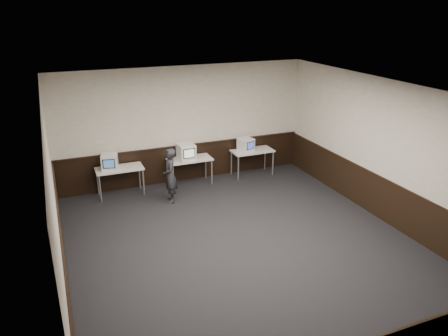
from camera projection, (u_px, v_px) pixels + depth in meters
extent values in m
plane|color=black|center=(244.00, 246.00, 9.05)|extent=(8.00, 8.00, 0.00)
plane|color=white|center=(247.00, 93.00, 7.91)|extent=(8.00, 8.00, 0.00)
plane|color=beige|center=(184.00, 125.00, 11.94)|extent=(7.00, 0.00, 7.00)
plane|color=beige|center=(392.00, 294.00, 5.02)|extent=(7.00, 0.00, 7.00)
plane|color=beige|center=(54.00, 204.00, 7.24)|extent=(0.00, 8.00, 8.00)
plane|color=beige|center=(388.00, 153.00, 9.72)|extent=(0.00, 8.00, 8.00)
cube|color=black|center=(186.00, 163.00, 12.31)|extent=(6.98, 0.04, 1.00)
cube|color=black|center=(64.00, 261.00, 7.64)|extent=(0.04, 7.98, 1.00)
cube|color=black|center=(381.00, 198.00, 10.10)|extent=(0.04, 7.98, 1.00)
cube|color=black|center=(185.00, 145.00, 12.11)|extent=(6.98, 0.06, 0.04)
cube|color=silver|center=(119.00, 169.00, 11.23)|extent=(1.20, 0.60, 0.04)
cylinder|color=#999999|center=(100.00, 189.00, 10.95)|extent=(0.04, 0.04, 0.71)
cylinder|color=#999999|center=(144.00, 182.00, 11.34)|extent=(0.04, 0.04, 0.71)
cylinder|color=#999999|center=(98.00, 182.00, 11.39)|extent=(0.04, 0.04, 0.71)
cylinder|color=#999999|center=(140.00, 176.00, 11.77)|extent=(0.04, 0.04, 0.71)
cube|color=silver|center=(190.00, 159.00, 11.90)|extent=(1.20, 0.60, 0.04)
cylinder|color=#999999|center=(173.00, 178.00, 11.63)|extent=(0.04, 0.04, 0.71)
cylinder|color=#999999|center=(212.00, 172.00, 12.01)|extent=(0.04, 0.04, 0.71)
cylinder|color=#999999|center=(168.00, 172.00, 12.06)|extent=(0.04, 0.04, 0.71)
cylinder|color=#999999|center=(206.00, 166.00, 12.45)|extent=(0.04, 0.04, 0.71)
cube|color=silver|center=(252.00, 151.00, 12.57)|extent=(1.20, 0.60, 0.04)
cylinder|color=#999999|center=(238.00, 168.00, 12.30)|extent=(0.04, 0.04, 0.71)
cylinder|color=#999999|center=(273.00, 163.00, 12.69)|extent=(0.04, 0.04, 0.71)
cylinder|color=#999999|center=(231.00, 163.00, 12.73)|extent=(0.04, 0.04, 0.71)
cylinder|color=#999999|center=(265.00, 158.00, 13.12)|extent=(0.04, 0.04, 0.71)
cube|color=white|center=(110.00, 162.00, 11.07)|extent=(0.48, 0.50, 0.40)
cube|color=black|center=(109.00, 164.00, 10.87)|extent=(0.30, 0.08, 0.24)
cube|color=#335F99|center=(109.00, 164.00, 10.86)|extent=(0.25, 0.06, 0.20)
cube|color=white|center=(186.00, 152.00, 11.76)|extent=(0.46, 0.48, 0.44)
cube|color=black|center=(189.00, 154.00, 11.55)|extent=(0.33, 0.03, 0.26)
cube|color=silver|center=(189.00, 154.00, 11.54)|extent=(0.28, 0.02, 0.22)
cube|color=white|center=(246.00, 145.00, 12.45)|extent=(0.47, 0.49, 0.37)
cube|color=black|center=(251.00, 146.00, 12.30)|extent=(0.27, 0.10, 0.22)
cube|color=#313D93|center=(251.00, 146.00, 12.30)|extent=(0.23, 0.08, 0.19)
imported|color=#24252A|center=(170.00, 176.00, 10.85)|extent=(0.42, 0.56, 1.40)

